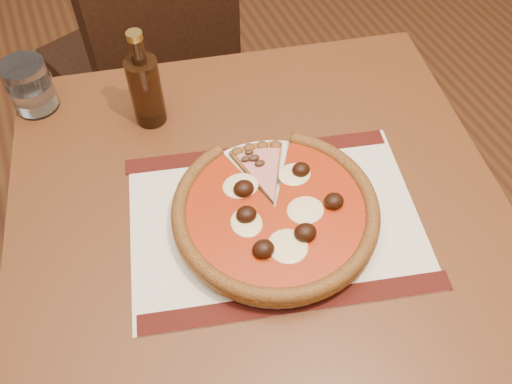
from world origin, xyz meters
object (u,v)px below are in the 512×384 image
(plate, at_px, (275,216))
(water_glass, at_px, (30,86))
(pizza, at_px, (276,209))
(bottle, at_px, (145,88))
(table, at_px, (260,246))
(chair_far, at_px, (151,50))

(plate, xyz_separation_m, water_glass, (-0.30, 0.41, 0.04))
(plate, distance_m, water_glass, 0.51)
(pizza, distance_m, bottle, 0.32)
(bottle, bearing_deg, water_glass, 148.50)
(table, distance_m, pizza, 0.14)
(plate, height_order, bottle, bottle)
(chair_far, relative_size, pizza, 2.81)
(plate, distance_m, pizza, 0.02)
(plate, bearing_deg, table, 123.90)
(chair_far, xyz_separation_m, plate, (0.01, -0.79, 0.24))
(bottle, bearing_deg, chair_far, 78.24)
(table, height_order, pizza, pizza)
(water_glass, bearing_deg, bottle, -31.50)
(plate, xyz_separation_m, pizza, (-0.00, -0.00, 0.02))
(chair_far, xyz_separation_m, pizza, (0.01, -0.79, 0.26))
(water_glass, bearing_deg, plate, -53.30)
(chair_far, height_order, pizza, chair_far)
(table, relative_size, plate, 3.06)
(table, xyz_separation_m, bottle, (-0.10, 0.27, 0.18))
(table, xyz_separation_m, water_glass, (-0.29, 0.39, 0.15))
(table, relative_size, water_glass, 9.70)
(pizza, bearing_deg, chair_far, 91.00)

